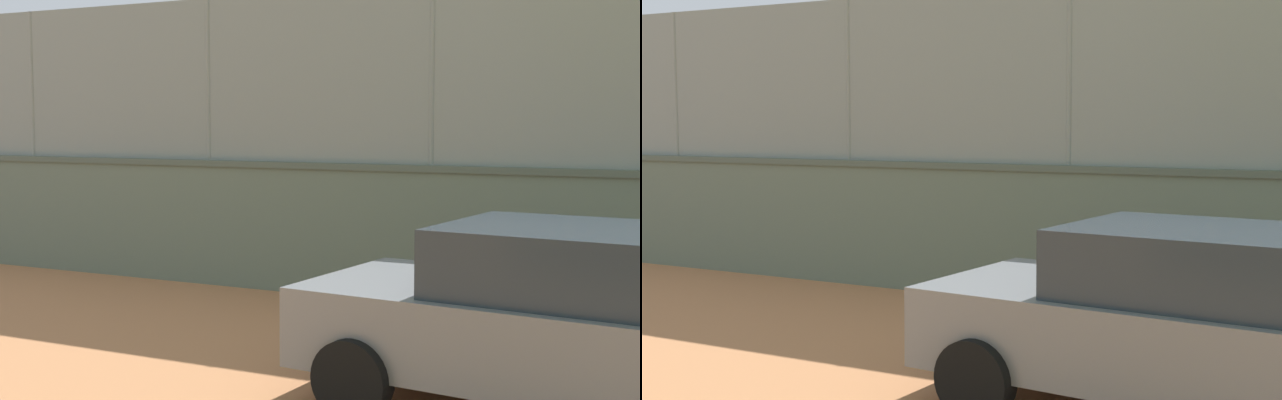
% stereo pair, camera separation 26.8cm
% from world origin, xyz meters
% --- Properties ---
extents(ground_plane, '(260.00, 260.00, 0.00)m').
position_xyz_m(ground_plane, '(0.00, 0.00, 0.00)').
color(ground_plane, '#B27247').
extents(perimeter_wall, '(26.19, 1.40, 1.70)m').
position_xyz_m(perimeter_wall, '(-1.05, 9.03, 0.86)').
color(perimeter_wall, slate).
rests_on(perimeter_wall, ground_plane).
extents(fence_panel_on_wall, '(25.72, 1.07, 2.18)m').
position_xyz_m(fence_panel_on_wall, '(-1.05, 9.03, 2.80)').
color(fence_panel_on_wall, gray).
rests_on(fence_panel_on_wall, perimeter_wall).
extents(player_baseline_waiting, '(0.96, 0.88, 1.50)m').
position_xyz_m(player_baseline_waiting, '(-5.16, 6.04, 0.88)').
color(player_baseline_waiting, '#591919').
rests_on(player_baseline_waiting, ground_plane).
extents(player_crossing_court, '(1.03, 0.75, 1.59)m').
position_xyz_m(player_crossing_court, '(1.43, 6.58, 0.93)').
color(player_crossing_court, '#591919').
rests_on(player_crossing_court, ground_plane).
extents(sports_ball, '(0.12, 0.12, 0.12)m').
position_xyz_m(sports_ball, '(-3.68, 6.64, 0.06)').
color(sports_ball, orange).
rests_on(sports_ball, ground_plane).
extents(spare_ball_by_wall, '(0.12, 0.12, 0.12)m').
position_xyz_m(spare_ball_by_wall, '(-3.62, 7.89, 0.06)').
color(spare_ball_by_wall, orange).
rests_on(spare_ball_by_wall, ground_plane).
extents(parked_car_grey, '(4.18, 2.15, 1.45)m').
position_xyz_m(parked_car_grey, '(-6.82, 12.33, 0.77)').
color(parked_car_grey, slate).
rests_on(parked_car_grey, ground_plane).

